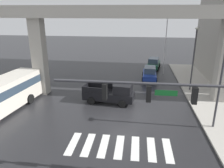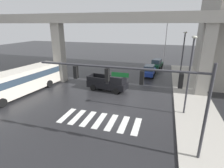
# 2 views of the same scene
# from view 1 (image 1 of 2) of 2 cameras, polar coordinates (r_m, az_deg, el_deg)

# --- Properties ---
(ground_plane) EXTENTS (120.00, 120.00, 0.00)m
(ground_plane) POSITION_cam_1_polar(r_m,az_deg,el_deg) (19.70, 3.12, -8.36)
(ground_plane) COLOR #232326
(crosswalk_stripes) EXTENTS (7.15, 2.80, 0.01)m
(crosswalk_stripes) POSITION_cam_1_polar(r_m,az_deg,el_deg) (15.72, 1.94, -16.08)
(crosswalk_stripes) COLOR silver
(crosswalk_stripes) RESTS_ON ground
(elevated_overpass) EXTENTS (59.26, 2.03, 9.44)m
(elevated_overpass) POSITION_cam_1_polar(r_m,az_deg,el_deg) (22.11, 4.33, 16.41)
(elevated_overpass) COLOR #ADA89E
(elevated_overpass) RESTS_ON ground
(sidewalk_east) EXTENTS (4.00, 36.00, 0.15)m
(sidewalk_east) POSITION_cam_1_polar(r_m,az_deg,el_deg) (22.69, 25.39, -6.26)
(sidewalk_east) COLOR #ADA89E
(sidewalk_east) RESTS_ON ground
(pickup_truck) EXTENTS (5.30, 2.57, 2.08)m
(pickup_truck) POSITION_cam_1_polar(r_m,az_deg,el_deg) (21.99, -0.09, -2.51)
(pickup_truck) COLOR black
(pickup_truck) RESTS_ON ground
(sedan_dark_green) EXTENTS (2.52, 4.55, 1.72)m
(sedan_dark_green) POSITION_cam_1_polar(r_m,az_deg,el_deg) (35.65, 10.80, 5.32)
(sedan_dark_green) COLOR #14472D
(sedan_dark_green) RESTS_ON ground
(sedan_blue) EXTENTS (2.10, 4.37, 1.72)m
(sedan_blue) POSITION_cam_1_polar(r_m,az_deg,el_deg) (29.97, 9.82, 2.80)
(sedan_blue) COLOR #1E3899
(sedan_blue) RESTS_ON ground
(traffic_signal_mast) EXTENTS (10.89, 0.32, 6.20)m
(traffic_signal_mast) POSITION_cam_1_polar(r_m,az_deg,el_deg) (11.45, 21.29, -4.80)
(traffic_signal_mast) COLOR #38383D
(traffic_signal_mast) RESTS_ON ground
(street_lamp_near_corner) EXTENTS (0.44, 0.70, 7.24)m
(street_lamp_near_corner) POSITION_cam_1_polar(r_m,az_deg,el_deg) (17.95, 26.84, 2.44)
(street_lamp_near_corner) COLOR #38383D
(street_lamp_near_corner) RESTS_ON ground
(street_lamp_mid_block) EXTENTS (0.44, 0.70, 7.24)m
(street_lamp_mid_block) POSITION_cam_1_polar(r_m,az_deg,el_deg) (25.96, 20.74, 7.79)
(street_lamp_mid_block) COLOR #38383D
(street_lamp_mid_block) RESTS_ON ground
(flagpole) EXTENTS (1.16, 0.12, 9.49)m
(flagpole) POSITION_cam_1_polar(r_m,az_deg,el_deg) (32.33, 14.18, 12.14)
(flagpole) COLOR silver
(flagpole) RESTS_ON ground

